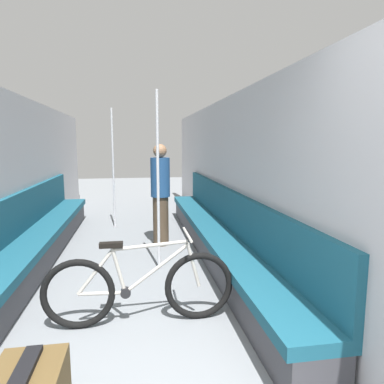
{
  "coord_description": "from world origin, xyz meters",
  "views": [
    {
      "loc": [
        0.11,
        -1.06,
        1.61
      ],
      "look_at": [
        0.73,
        2.66,
        1.07
      ],
      "focal_mm": 32.0,
      "sensor_mm": 36.0,
      "label": 1
    }
  ],
  "objects_px": {
    "bench_seat_row_left": "(32,244)",
    "passenger_standing": "(160,194)",
    "bench_seat_row_right": "(217,236)",
    "grab_pole_near": "(158,184)",
    "grab_pole_far": "(113,170)",
    "bicycle": "(140,288)"
  },
  "relations": [
    {
      "from": "bench_seat_row_left",
      "to": "grab_pole_far",
      "type": "relative_size",
      "value": 2.56
    },
    {
      "from": "bench_seat_row_left",
      "to": "passenger_standing",
      "type": "xyz_separation_m",
      "value": [
        1.73,
        0.7,
        0.52
      ]
    },
    {
      "from": "passenger_standing",
      "to": "bench_seat_row_right",
      "type": "bearing_deg",
      "value": -73.56
    },
    {
      "from": "grab_pole_far",
      "to": "passenger_standing",
      "type": "bearing_deg",
      "value": -58.66
    },
    {
      "from": "bicycle",
      "to": "passenger_standing",
      "type": "distance_m",
      "value": 2.46
    },
    {
      "from": "grab_pole_far",
      "to": "bicycle",
      "type": "bearing_deg",
      "value": -83.45
    },
    {
      "from": "bench_seat_row_left",
      "to": "passenger_standing",
      "type": "bearing_deg",
      "value": 21.9
    },
    {
      "from": "grab_pole_near",
      "to": "passenger_standing",
      "type": "distance_m",
      "value": 1.09
    },
    {
      "from": "bench_seat_row_left",
      "to": "passenger_standing",
      "type": "relative_size",
      "value": 3.62
    },
    {
      "from": "grab_pole_near",
      "to": "grab_pole_far",
      "type": "xyz_separation_m",
      "value": [
        -0.68,
        2.35,
        0.0
      ]
    },
    {
      "from": "bicycle",
      "to": "bench_seat_row_left",
      "type": "bearing_deg",
      "value": 111.22
    },
    {
      "from": "bicycle",
      "to": "grab_pole_far",
      "type": "xyz_separation_m",
      "value": [
        -0.42,
        3.68,
        0.76
      ]
    },
    {
      "from": "grab_pole_far",
      "to": "bench_seat_row_left",
      "type": "bearing_deg",
      "value": -115.28
    },
    {
      "from": "grab_pole_near",
      "to": "passenger_standing",
      "type": "xyz_separation_m",
      "value": [
        0.11,
        1.05,
        -0.28
      ]
    },
    {
      "from": "bench_seat_row_right",
      "to": "grab_pole_near",
      "type": "relative_size",
      "value": 2.56
    },
    {
      "from": "passenger_standing",
      "to": "grab_pole_far",
      "type": "bearing_deg",
      "value": 90.78
    },
    {
      "from": "grab_pole_far",
      "to": "passenger_standing",
      "type": "distance_m",
      "value": 1.54
    },
    {
      "from": "bench_seat_row_right",
      "to": "grab_pole_far",
      "type": "relative_size",
      "value": 2.56
    },
    {
      "from": "bench_seat_row_left",
      "to": "bicycle",
      "type": "bearing_deg",
      "value": -51.08
    },
    {
      "from": "bench_seat_row_right",
      "to": "passenger_standing",
      "type": "bearing_deg",
      "value": 137.0
    },
    {
      "from": "grab_pole_far",
      "to": "passenger_standing",
      "type": "relative_size",
      "value": 1.41
    },
    {
      "from": "bench_seat_row_left",
      "to": "grab_pole_far",
      "type": "xyz_separation_m",
      "value": [
        0.94,
        1.99,
        0.8
      ]
    }
  ]
}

